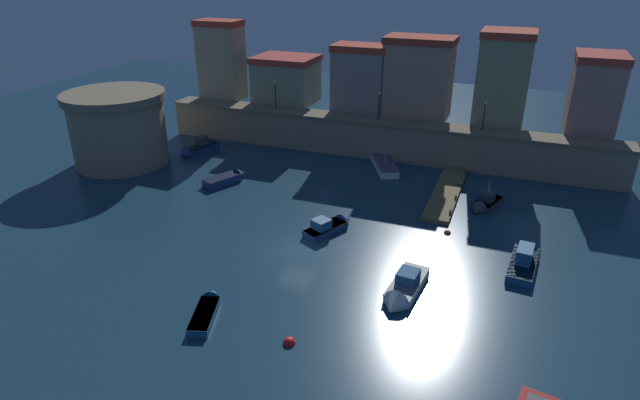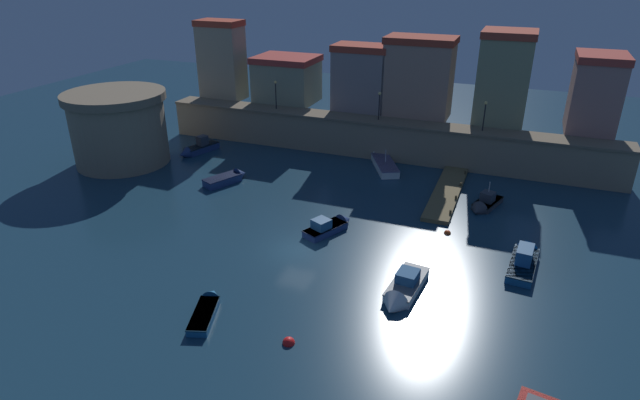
% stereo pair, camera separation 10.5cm
% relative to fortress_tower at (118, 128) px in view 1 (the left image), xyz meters
% --- Properties ---
extents(ground_plane, '(124.08, 124.08, 0.00)m').
position_rel_fortress_tower_xyz_m(ground_plane, '(24.42, -10.36, -3.81)').
color(ground_plane, '#19384C').
extents(quay_wall, '(49.42, 3.14, 4.06)m').
position_rel_fortress_tower_xyz_m(quay_wall, '(24.42, 11.74, -1.77)').
color(quay_wall, gray).
rests_on(quay_wall, ground).
extents(old_town_backdrop, '(46.16, 6.04, 9.51)m').
position_rel_fortress_tower_xyz_m(old_town_backdrop, '(25.65, 15.55, 4.04)').
color(old_town_backdrop, tan).
rests_on(old_town_backdrop, ground).
extents(fortress_tower, '(10.21, 10.21, 7.50)m').
position_rel_fortress_tower_xyz_m(fortress_tower, '(0.00, 0.00, 0.00)').
color(fortress_tower, gray).
rests_on(fortress_tower, ground).
extents(pier_dock, '(2.30, 12.61, 0.70)m').
position_rel_fortress_tower_xyz_m(pier_dock, '(33.28, 4.02, -3.62)').
color(pier_dock, brown).
rests_on(pier_dock, ground).
extents(quay_lamp_0, '(0.32, 0.32, 3.20)m').
position_rel_fortress_tower_xyz_m(quay_lamp_0, '(12.39, 11.74, 2.40)').
color(quay_lamp_0, black).
rests_on(quay_lamp_0, quay_wall).
extents(quay_lamp_1, '(0.32, 0.32, 2.97)m').
position_rel_fortress_tower_xyz_m(quay_lamp_1, '(24.45, 11.74, 2.27)').
color(quay_lamp_1, black).
rests_on(quay_lamp_1, quay_wall).
extents(quay_lamp_2, '(0.32, 0.32, 2.98)m').
position_rel_fortress_tower_xyz_m(quay_lamp_2, '(35.19, 11.74, 2.27)').
color(quay_lamp_2, black).
rests_on(quay_lamp_2, quay_wall).
extents(moored_boat_0, '(2.52, 4.57, 1.16)m').
position_rel_fortress_tower_xyz_m(moored_boat_0, '(22.33, -19.22, -3.54)').
color(moored_boat_0, '#195689').
rests_on(moored_boat_0, ground).
extents(moored_boat_1, '(3.28, 4.83, 1.72)m').
position_rel_fortress_tower_xyz_m(moored_boat_1, '(25.77, -6.46, -3.39)').
color(moored_boat_1, navy).
rests_on(moored_boat_1, ground).
extents(moored_boat_2, '(2.27, 5.77, 1.81)m').
position_rel_fortress_tower_xyz_m(moored_boat_2, '(33.16, -13.19, -3.40)').
color(moored_boat_2, white).
rests_on(moored_boat_2, ground).
extents(moored_boat_3, '(2.18, 6.19, 2.15)m').
position_rel_fortress_tower_xyz_m(moored_boat_3, '(40.35, -6.09, -3.33)').
color(moored_boat_3, '#195689').
rests_on(moored_boat_3, ground).
extents(moored_boat_4, '(2.85, 5.26, 2.06)m').
position_rel_fortress_tower_xyz_m(moored_boat_4, '(5.64, 5.29, -3.30)').
color(moored_boat_4, navy).
rests_on(moored_boat_4, ground).
extents(moored_boat_6, '(4.76, 7.05, 2.60)m').
position_rel_fortress_tower_xyz_m(moored_boat_6, '(25.82, 9.09, -3.39)').
color(moored_boat_6, white).
rests_on(moored_boat_6, ground).
extents(moored_boat_7, '(3.24, 4.76, 1.41)m').
position_rel_fortress_tower_xyz_m(moored_boat_7, '(13.06, -0.68, -3.42)').
color(moored_boat_7, navy).
rests_on(moored_boat_7, ground).
extents(moored_boat_8, '(2.75, 4.50, 2.76)m').
position_rel_fortress_tower_xyz_m(moored_boat_8, '(36.77, 2.17, -3.43)').
color(moored_boat_8, '#333338').
rests_on(moored_boat_8, ground).
extents(mooring_buoy_0, '(0.73, 0.73, 0.73)m').
position_rel_fortress_tower_xyz_m(mooring_buoy_0, '(28.24, -20.06, -3.81)').
color(mooring_buoy_0, red).
rests_on(mooring_buoy_0, ground).
extents(mooring_buoy_1, '(0.54, 0.54, 0.54)m').
position_rel_fortress_tower_xyz_m(mooring_buoy_1, '(34.56, -3.58, -3.81)').
color(mooring_buoy_1, '#EA4C19').
rests_on(mooring_buoy_1, ground).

